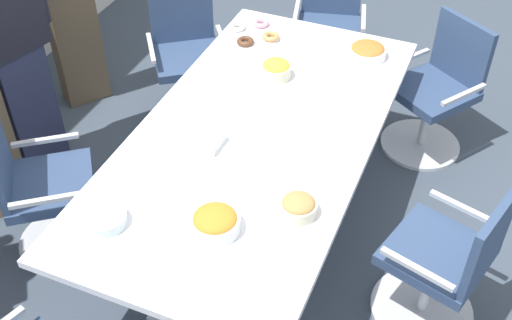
# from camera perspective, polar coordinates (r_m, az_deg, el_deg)

# --- Properties ---
(ground_plane) EXTENTS (10.00, 10.00, 0.01)m
(ground_plane) POSITION_cam_1_polar(r_m,az_deg,el_deg) (3.89, -0.00, -6.14)
(ground_plane) COLOR #3D4754
(conference_table) EXTENTS (2.40, 1.20, 0.75)m
(conference_table) POSITION_cam_1_polar(r_m,az_deg,el_deg) (3.46, -0.00, 0.93)
(conference_table) COLOR white
(conference_table) RESTS_ON ground
(office_chair_0) EXTENTS (0.66, 0.66, 0.91)m
(office_chair_0) POSITION_cam_1_polar(r_m,az_deg,el_deg) (4.93, 6.44, 11.19)
(office_chair_0) COLOR silver
(office_chair_0) RESTS_ON ground
(office_chair_1) EXTENTS (0.75, 0.75, 0.91)m
(office_chair_1) POSITION_cam_1_polar(r_m,az_deg,el_deg) (4.59, -6.10, 8.74)
(office_chair_1) COLOR silver
(office_chair_1) RESTS_ON ground
(office_chair_2) EXTENTS (0.76, 0.76, 0.91)m
(office_chair_2) POSITION_cam_1_polar(r_m,az_deg,el_deg) (3.71, -18.47, -2.86)
(office_chair_2) COLOR silver
(office_chair_2) RESTS_ON ground
(office_chair_5) EXTENTS (0.67, 0.67, 0.91)m
(office_chair_5) POSITION_cam_1_polar(r_m,az_deg,el_deg) (3.31, 16.45, -9.05)
(office_chair_5) COLOR silver
(office_chair_5) RESTS_ON ground
(office_chair_6) EXTENTS (0.75, 0.75, 0.91)m
(office_chair_6) POSITION_cam_1_polar(r_m,az_deg,el_deg) (4.39, 15.71, 5.55)
(office_chair_6) COLOR silver
(office_chair_6) RESTS_ON ground
(person_standing_2) EXTENTS (0.61, 0.33, 1.84)m
(person_standing_2) POSITION_cam_1_polar(r_m,az_deg,el_deg) (4.01, -21.30, 10.25)
(person_standing_2) COLOR #232842
(person_standing_2) RESTS_ON ground
(snack_bowl_cookies) EXTENTS (0.17, 0.17, 0.09)m
(snack_bowl_cookies) POSITION_cam_1_polar(r_m,az_deg,el_deg) (2.91, 3.80, -4.11)
(snack_bowl_cookies) COLOR beige
(snack_bowl_cookies) RESTS_ON conference_table
(snack_bowl_pretzels) EXTENTS (0.23, 0.23, 0.08)m
(snack_bowl_pretzels) POSITION_cam_1_polar(r_m,az_deg,el_deg) (4.01, 9.90, 9.56)
(snack_bowl_pretzels) COLOR white
(snack_bowl_pretzels) RESTS_ON conference_table
(snack_bowl_chips_orange) EXTENTS (0.22, 0.22, 0.10)m
(snack_bowl_chips_orange) POSITION_cam_1_polar(r_m,az_deg,el_deg) (2.84, -3.65, -5.50)
(snack_bowl_chips_orange) COLOR white
(snack_bowl_chips_orange) RESTS_ON conference_table
(snack_bowl_chips_yellow) EXTENTS (0.18, 0.18, 0.11)m
(snack_bowl_chips_yellow) POSITION_cam_1_polar(r_m,az_deg,el_deg) (3.76, 1.80, 8.11)
(snack_bowl_chips_yellow) COLOR beige
(snack_bowl_chips_yellow) RESTS_ON conference_table
(donut_platter) EXTENTS (0.36, 0.35, 0.04)m
(donut_platter) POSITION_cam_1_polar(r_m,az_deg,el_deg) (4.17, -0.23, 11.20)
(donut_platter) COLOR white
(donut_platter) RESTS_ON conference_table
(plate_stack) EXTENTS (0.20, 0.20, 0.05)m
(plate_stack) POSITION_cam_1_polar(r_m,az_deg,el_deg) (2.95, -13.29, -5.12)
(plate_stack) COLOR white
(plate_stack) RESTS_ON conference_table
(napkin_pile) EXTENTS (0.15, 0.15, 0.06)m
(napkin_pile) POSITION_cam_1_polar(r_m,az_deg,el_deg) (3.28, -4.41, 1.73)
(napkin_pile) COLOR white
(napkin_pile) RESTS_ON conference_table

